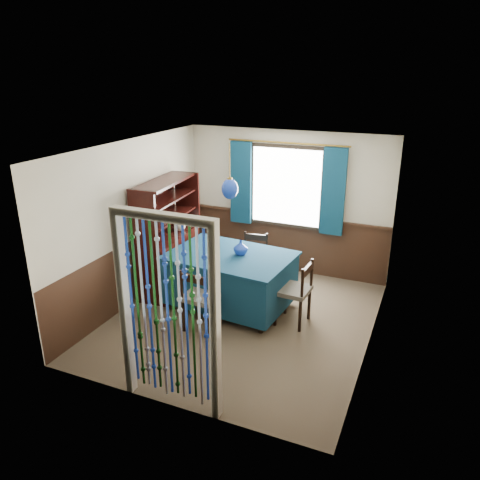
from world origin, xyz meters
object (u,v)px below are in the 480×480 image
at_px(pendant_lamp, 230,189).
at_px(vase_sideboard, 180,224).
at_px(chair_near, 200,298).
at_px(chair_right, 295,291).
at_px(chair_far, 254,260).
at_px(vase_table, 241,248).
at_px(chair_left, 173,269).
at_px(sideboard, 169,252).
at_px(bowl_shelf, 161,219).
at_px(dining_table, 230,277).

xyz_separation_m(pendant_lamp, vase_sideboard, (-1.17, 0.56, -0.85)).
bearing_deg(chair_near, chair_right, 35.02).
relative_size(chair_far, chair_right, 0.95).
relative_size(chair_near, chair_far, 1.02).
bearing_deg(vase_table, chair_left, -179.42).
bearing_deg(chair_far, pendant_lamp, 77.91).
distance_m(chair_right, sideboard, 2.29).
relative_size(pendant_lamp, bowl_shelf, 3.99).
bearing_deg(vase_sideboard, bowl_shelf, -90.00).
height_order(chair_left, chair_right, chair_right).
height_order(chair_right, pendant_lamp, pendant_lamp).
height_order(chair_far, pendant_lamp, pendant_lamp).
bearing_deg(chair_right, vase_table, 84.78).
height_order(dining_table, vase_sideboard, vase_sideboard).
height_order(chair_left, bowl_shelf, bowl_shelf).
distance_m(chair_near, sideboard, 1.52).
distance_m(dining_table, chair_left, 1.05).
relative_size(chair_left, vase_table, 3.97).
distance_m(chair_right, vase_sideboard, 2.35).
height_order(chair_far, chair_right, chair_right).
height_order(sideboard, pendant_lamp, pendant_lamp).
bearing_deg(chair_right, chair_near, 124.57).
xyz_separation_m(chair_left, sideboard, (-0.18, 0.21, 0.20)).
xyz_separation_m(chair_left, chair_right, (2.08, -0.13, 0.08)).
bearing_deg(vase_sideboard, vase_table, -20.85).
relative_size(sideboard, vase_sideboard, 9.11).
distance_m(dining_table, chair_right, 1.04).
xyz_separation_m(chair_far, vase_table, (0.08, -0.74, 0.48)).
xyz_separation_m(chair_far, pendant_lamp, (-0.06, -0.80, 1.38)).
bearing_deg(chair_left, sideboard, -142.08).
bearing_deg(chair_far, chair_near, 75.75).
bearing_deg(sideboard, bowl_shelf, -81.50).
height_order(dining_table, chair_far, chair_far).
height_order(chair_near, vase_sideboard, vase_sideboard).
distance_m(chair_left, vase_sideboard, 0.78).
bearing_deg(bowl_shelf, dining_table, -0.20).
relative_size(dining_table, vase_table, 9.35).
distance_m(vase_table, vase_sideboard, 1.40).
xyz_separation_m(dining_table, chair_left, (-1.04, 0.05, -0.06)).
height_order(pendant_lamp, vase_sideboard, pendant_lamp).
relative_size(chair_right, vase_sideboard, 4.77).
height_order(dining_table, chair_near, chair_near).
xyz_separation_m(chair_near, chair_left, (-0.93, 0.82, -0.06)).
distance_m(chair_far, chair_right, 1.32).
relative_size(pendant_lamp, vase_sideboard, 3.93).
bearing_deg(vase_table, pendant_lamp, -155.60).
bearing_deg(sideboard, vase_table, -12.96).
xyz_separation_m(sideboard, pendant_lamp, (1.23, -0.26, 1.24)).
bearing_deg(chair_far, chair_left, 26.29).
distance_m(chair_left, sideboard, 0.34).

